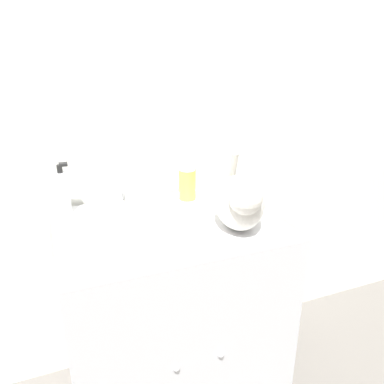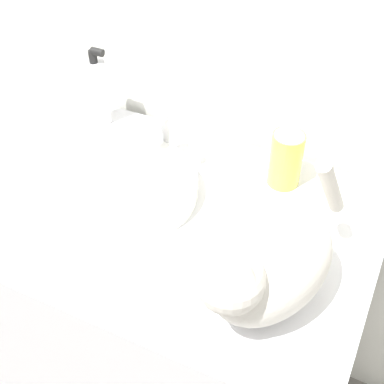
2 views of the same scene
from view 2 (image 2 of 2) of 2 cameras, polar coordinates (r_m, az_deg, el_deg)
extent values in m
cube|color=silver|center=(1.42, -0.82, -14.51)|extent=(0.79, 0.58, 0.82)
cylinder|color=white|center=(1.14, -6.56, 0.55)|extent=(0.28, 0.28, 0.05)
cylinder|color=silver|center=(1.23, -2.91, 6.00)|extent=(0.02, 0.02, 0.11)
cylinder|color=silver|center=(1.17, -3.73, 7.27)|extent=(0.02, 0.06, 0.02)
cylinder|color=white|center=(1.28, -5.80, 5.54)|extent=(0.03, 0.03, 0.03)
cylinder|color=white|center=(1.22, 0.22, 3.76)|extent=(0.03, 0.03, 0.03)
ellipsoid|color=silver|center=(0.91, 8.47, -7.63)|extent=(0.24, 0.30, 0.18)
sphere|color=silver|center=(0.81, 4.08, -9.30)|extent=(0.14, 0.14, 0.11)
cone|color=silver|center=(0.79, 2.59, -6.18)|extent=(0.05, 0.05, 0.04)
cone|color=silver|center=(0.76, 5.94, -8.50)|extent=(0.05, 0.05, 0.04)
cylinder|color=silver|center=(0.96, 14.56, 0.52)|extent=(0.06, 0.11, 0.16)
cylinder|color=silver|center=(1.34, -10.01, 10.37)|extent=(0.05, 0.05, 0.16)
cylinder|color=black|center=(1.29, -10.53, 14.02)|extent=(0.02, 0.02, 0.03)
cylinder|color=black|center=(1.28, -10.08, 14.50)|extent=(0.03, 0.02, 0.02)
cylinder|color=#EADB4C|center=(1.16, 9.97, 3.44)|extent=(0.07, 0.07, 0.13)
cone|color=white|center=(1.11, 10.47, 6.70)|extent=(0.06, 0.06, 0.04)
camera|label=1|loc=(0.89, -86.50, -15.04)|focal=35.00mm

